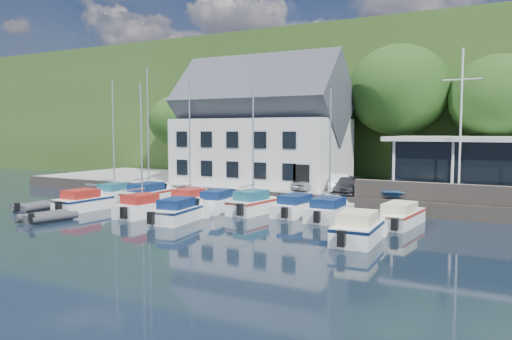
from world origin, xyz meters
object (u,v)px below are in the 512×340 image
Objects in this scene: flagpole at (461,126)px; boat_r1_7 at (400,214)px; car_blue at (398,186)px; boat_r1_3 at (219,200)px; boat_r2_4 at (359,226)px; dinghy_1 at (48,215)px; boat_r1_6 at (330,151)px; dinghy_0 at (35,205)px; boat_r1_2 at (190,150)px; car_silver at (308,182)px; boat_r2_0 at (83,200)px; boat_r2_2 at (179,210)px; harbor_building at (261,133)px; boat_r1_0 at (114,147)px; car_dgrey at (346,186)px; club_pavilion at (489,167)px; boat_r1_4 at (253,142)px; boat_r1_1 at (148,142)px; boat_r1_5 at (297,205)px; boat_r2_1 at (141,146)px; car_white at (340,183)px.

flagpole reaches higher than boat_r1_7.
boat_r1_3 is (-10.78, -6.04, -0.93)m from car_blue.
boat_r2_4 reaches higher than dinghy_1.
dinghy_1 is at bearing -149.21° from boat_r1_6.
dinghy_0 is (-22.66, -1.09, -0.44)m from boat_r2_4.
flagpole is 3.31× the size of dinghy_0.
boat_r1_2 is at bearing -165.18° from flagpole.
boat_r1_2 reaches higher than car_silver.
flagpole is 1.12× the size of boat_r1_6.
dinghy_1 is (-18.34, -3.54, -0.42)m from boat_r2_4.
boat_r1_3 is at bearing 30.95° from boat_r2_0.
boat_r2_2 is at bearing -102.86° from car_silver.
boat_r1_3 is (1.69, -9.42, -4.62)m from harbor_building.
boat_r1_2 is at bearing 170.43° from boat_r1_3.
boat_r1_2 is at bearing 42.04° from boat_r2_0.
harbor_building reaches higher than boat_r1_0.
harbor_building reaches higher than car_dgrey.
boat_r1_4 is (-13.68, -8.85, 1.72)m from club_pavilion.
boat_r1_2 is at bearing -9.78° from boat_r1_1.
club_pavilion is at bearing 31.63° from boat_r2_0.
boat_r1_1 is (-14.07, -4.96, 3.08)m from car_dgrey.
boat_r1_3 is (-16.31, -8.92, -2.32)m from club_pavilion.
flagpole is at bearing 25.43° from boat_r2_2.
boat_r1_5 is 10.68m from boat_r2_1.
club_pavilion is 12.68m from car_silver.
boat_r1_5 is 14.75m from boat_r2_0.
dinghy_1 is at bearing -31.92° from dinghy_0.
boat_r2_0 is (-16.29, -4.60, -3.55)m from boat_r1_6.
dinghy_0 is (-2.99, -1.57, -0.39)m from boat_r2_0.
boat_r2_4 is (21.17, -4.99, -3.49)m from boat_r1_0.
car_blue is at bearing -23.21° from car_white.
boat_r1_1 is at bearing 169.34° from boat_r1_3.
club_pavilion is at bearing 41.95° from boat_r1_5.
boat_r2_4 reaches higher than boat_r1_7.
boat_r1_6 is 17.29m from boat_r2_0.
boat_r1_1 reaches higher than club_pavilion.
car_dgrey is 18.54m from boat_r2_0.
boat_r1_7 is (4.28, 0.15, -3.59)m from boat_r1_6.
car_dgrey is (3.21, -0.62, -0.03)m from car_silver.
boat_r1_5 is at bearing 4.61° from boat_r1_3.
flagpole is 1.58× the size of boat_r1_5.
boat_r1_3 reaches higher than dinghy_0.
boat_r1_1 reaches higher than car_silver.
boat_r2_0 is at bearing 121.60° from dinghy_1.
harbor_building is 1.69× the size of boat_r1_0.
boat_r1_7 is at bearing 15.15° from boat_r2_2.
boat_r1_2 reaches higher than boat_r1_3.
boat_r1_5 is (1.44, -5.41, -0.91)m from car_silver.
boat_r1_2 is 10.55m from boat_r1_6.
boat_r1_1 is (-23.17, -8.20, 1.60)m from club_pavilion.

